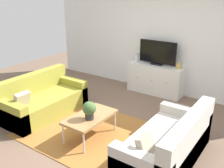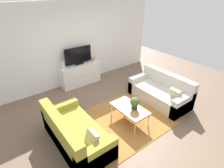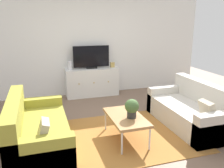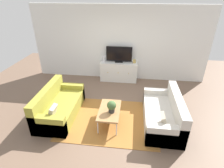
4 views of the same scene
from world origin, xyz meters
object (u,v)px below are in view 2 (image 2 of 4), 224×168
at_px(couch_right_side, 161,92).
at_px(coffee_table, 130,109).
at_px(tv_console, 80,74).
at_px(flat_screen_tv, 78,56).
at_px(glass_vase, 63,65).
at_px(couch_left_side, 73,135).
at_px(mantel_clock, 93,59).
at_px(potted_plant, 135,103).

height_order(couch_right_side, coffee_table, couch_right_side).
bearing_deg(tv_console, couch_right_side, -59.29).
height_order(tv_console, flat_screen_tv, flat_screen_tv).
height_order(tv_console, glass_vase, glass_vase).
relative_size(couch_left_side, coffee_table, 1.85).
xyz_separation_m(couch_left_side, couch_right_side, (2.88, 0.00, 0.00)).
height_order(coffee_table, glass_vase, glass_vase).
distance_m(couch_left_side, glass_vase, 2.60).
xyz_separation_m(couch_right_side, mantel_clock, (-0.85, 2.37, 0.53)).
bearing_deg(tv_console, couch_left_side, -121.68).
bearing_deg(potted_plant, glass_vase, 103.34).
bearing_deg(coffee_table, tv_console, 89.89).
bearing_deg(glass_vase, couch_left_side, -110.78).
height_order(tv_console, mantel_clock, mantel_clock).
bearing_deg(couch_right_side, tv_console, 120.71).
relative_size(couch_left_side, flat_screen_tv, 1.89).
distance_m(flat_screen_tv, mantel_clock, 0.61).
relative_size(tv_console, glass_vase, 6.52).
height_order(coffee_table, potted_plant, potted_plant).
relative_size(couch_left_side, couch_right_side, 1.00).
xyz_separation_m(couch_left_side, tv_console, (1.47, 2.37, 0.09)).
bearing_deg(mantel_clock, coffee_table, -102.63).
bearing_deg(glass_vase, potted_plant, -76.66).
height_order(couch_right_side, mantel_clock, mantel_clock).
distance_m(potted_plant, tv_console, 2.64).
bearing_deg(glass_vase, couch_right_side, -50.26).
distance_m(coffee_table, mantel_clock, 2.63).
bearing_deg(mantel_clock, couch_left_side, -130.51).
distance_m(potted_plant, glass_vase, 2.71).
bearing_deg(flat_screen_tv, glass_vase, -177.97).
bearing_deg(coffee_table, couch_left_side, 173.62).
relative_size(couch_right_side, glass_vase, 8.46).
height_order(flat_screen_tv, mantel_clock, flat_screen_tv).
distance_m(couch_right_side, potted_plant, 1.41).
height_order(potted_plant, flat_screen_tv, flat_screen_tv).
relative_size(glass_vase, mantel_clock, 1.61).
xyz_separation_m(coffee_table, flat_screen_tv, (0.00, 2.56, 0.63)).
bearing_deg(flat_screen_tv, potted_plant, -88.72).
bearing_deg(flat_screen_tv, couch_left_side, -121.46).
distance_m(couch_right_side, mantel_clock, 2.58).
distance_m(coffee_table, tv_console, 2.54).
xyz_separation_m(couch_right_side, potted_plant, (-1.35, -0.25, 0.32)).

